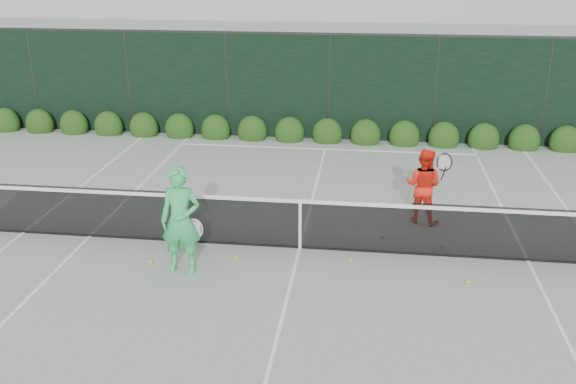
# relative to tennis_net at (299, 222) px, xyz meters

# --- Properties ---
(ground) EXTENTS (80.00, 80.00, 0.00)m
(ground) POSITION_rel_tennis_net_xyz_m (0.02, 0.00, -0.53)
(ground) COLOR gray
(ground) RESTS_ON ground
(tennis_net) EXTENTS (12.90, 0.10, 1.07)m
(tennis_net) POSITION_rel_tennis_net_xyz_m (0.00, 0.00, 0.00)
(tennis_net) COLOR black
(tennis_net) RESTS_ON ground
(player_woman) EXTENTS (0.70, 0.46, 1.89)m
(player_woman) POSITION_rel_tennis_net_xyz_m (-1.89, -1.13, 0.41)
(player_woman) COLOR #3AC66A
(player_woman) RESTS_ON ground
(player_man) EXTENTS (0.96, 0.82, 1.55)m
(player_man) POSITION_rel_tennis_net_xyz_m (2.34, 1.59, 0.25)
(player_man) COLOR #FF2A15
(player_man) RESTS_ON ground
(court_lines) EXTENTS (11.03, 23.83, 0.01)m
(court_lines) POSITION_rel_tennis_net_xyz_m (0.02, 0.00, -0.53)
(court_lines) COLOR white
(court_lines) RESTS_ON ground
(windscreen_fence) EXTENTS (32.00, 21.07, 3.06)m
(windscreen_fence) POSITION_rel_tennis_net_xyz_m (0.02, -2.71, 0.98)
(windscreen_fence) COLOR black
(windscreen_fence) RESTS_ON ground
(hedge_row) EXTENTS (31.66, 0.65, 0.94)m
(hedge_row) POSITION_rel_tennis_net_xyz_m (0.02, 7.15, -0.30)
(hedge_row) COLOR #13350E
(hedge_row) RESTS_ON ground
(tennis_balls) EXTENTS (5.56, 1.67, 0.07)m
(tennis_balls) POSITION_rel_tennis_net_xyz_m (0.76, -0.34, -0.50)
(tennis_balls) COLOR #CFD930
(tennis_balls) RESTS_ON ground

